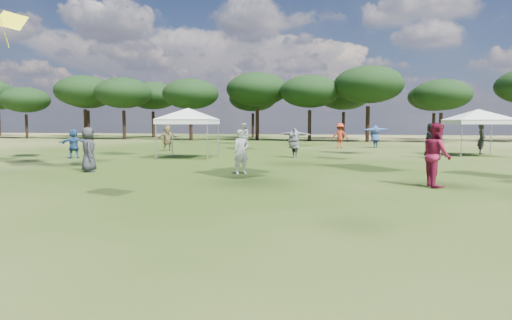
% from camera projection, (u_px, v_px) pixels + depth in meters
% --- Properties ---
extents(tree_line, '(108.78, 17.63, 7.77)m').
position_uv_depth(tree_line, '(359.00, 90.00, 45.85)').
color(tree_line, black).
rests_on(tree_line, ground).
extents(tent_left, '(5.75, 5.75, 2.97)m').
position_uv_depth(tent_left, '(188.00, 110.00, 22.76)').
color(tent_left, gray).
rests_on(tent_left, ground).
extents(tent_right, '(6.12, 6.12, 2.97)m').
position_uv_depth(tent_right, '(478.00, 111.00, 24.45)').
color(tent_right, gray).
rests_on(tent_right, ground).
extents(festival_crowd, '(29.93, 21.61, 1.90)m').
position_uv_depth(festival_crowd, '(335.00, 141.00, 23.97)').
color(festival_crowd, navy).
rests_on(festival_crowd, ground).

